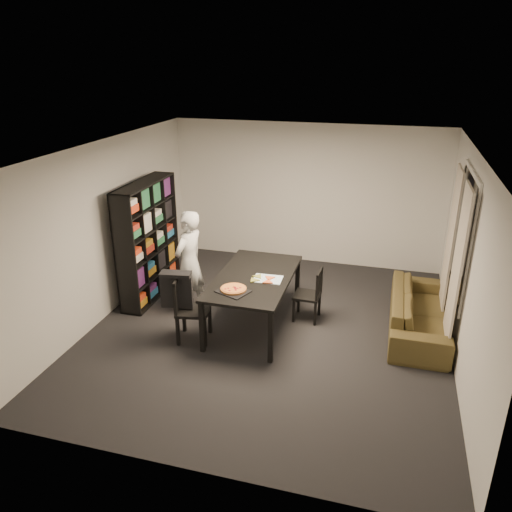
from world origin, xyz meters
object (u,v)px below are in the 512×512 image
(bookshelf, at_px, (148,241))
(chair_right, at_px, (313,291))
(chair_left, at_px, (187,304))
(baking_tray, at_px, (233,291))
(dining_table, at_px, (254,281))
(pepperoni_pizza, at_px, (233,289))
(person, at_px, (189,262))
(sofa, at_px, (419,312))

(bookshelf, bearing_deg, chair_right, -2.63)
(chair_left, height_order, baking_tray, chair_left)
(dining_table, bearing_deg, chair_left, -141.25)
(chair_left, xyz_separation_m, chair_right, (1.58, 1.00, -0.07))
(dining_table, xyz_separation_m, pepperoni_pizza, (-0.14, -0.52, 0.10))
(person, xyz_separation_m, baking_tray, (0.93, -0.72, -0.02))
(dining_table, relative_size, baking_tray, 4.67)
(person, xyz_separation_m, sofa, (3.38, 0.29, -0.51))
(chair_right, bearing_deg, sofa, 95.53)
(dining_table, relative_size, sofa, 0.93)
(chair_right, relative_size, pepperoni_pizza, 2.33)
(bookshelf, bearing_deg, pepperoni_pizza, -30.00)
(person, distance_m, sofa, 3.44)
(chair_left, bearing_deg, pepperoni_pizza, -90.39)
(sofa, bearing_deg, bookshelf, 89.51)
(bookshelf, distance_m, dining_table, 1.98)
(chair_left, xyz_separation_m, person, (-0.28, 0.79, 0.27))
(pepperoni_pizza, xyz_separation_m, sofa, (2.46, 0.98, -0.51))
(dining_table, xyz_separation_m, baking_tray, (-0.14, -0.56, 0.08))
(person, bearing_deg, chair_right, 110.07)
(pepperoni_pizza, bearing_deg, baking_tray, -81.18)
(sofa, bearing_deg, dining_table, 101.20)
(bookshelf, relative_size, person, 1.18)
(dining_table, distance_m, pepperoni_pizza, 0.55)
(baking_tray, bearing_deg, chair_left, -173.54)
(bookshelf, xyz_separation_m, chair_right, (2.69, -0.12, -0.49))
(baking_tray, bearing_deg, dining_table, 76.34)
(pepperoni_pizza, bearing_deg, chair_right, 43.72)
(chair_right, xyz_separation_m, person, (-1.86, -0.21, 0.34))
(bookshelf, height_order, baking_tray, bookshelf)
(baking_tray, height_order, pepperoni_pizza, pepperoni_pizza)
(baking_tray, bearing_deg, person, 142.17)
(dining_table, relative_size, pepperoni_pizza, 5.34)
(chair_left, xyz_separation_m, pepperoni_pizza, (0.64, 0.11, 0.27))
(chair_left, bearing_deg, bookshelf, 34.64)
(sofa, bearing_deg, pepperoni_pizza, 111.69)
(dining_table, distance_m, sofa, 2.40)
(sofa, bearing_deg, person, 94.98)
(chair_left, relative_size, chair_right, 1.15)
(chair_right, height_order, person, person)
(bookshelf, relative_size, baking_tray, 4.75)
(bookshelf, relative_size, sofa, 0.95)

